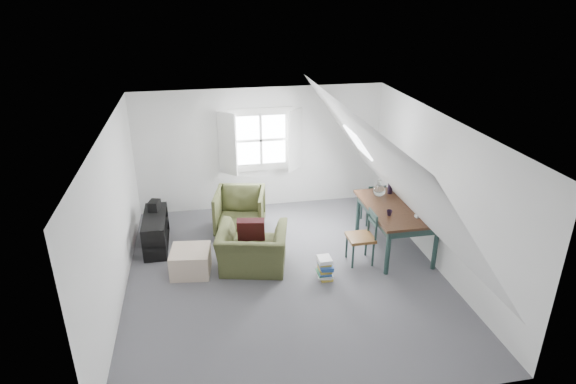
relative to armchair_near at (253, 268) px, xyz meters
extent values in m
plane|color=#525258|center=(0.49, -0.30, 0.00)|extent=(5.50, 5.50, 0.00)
plane|color=white|center=(0.49, -0.30, 2.50)|extent=(5.50, 5.50, 0.00)
plane|color=silver|center=(0.49, 2.45, 1.25)|extent=(5.00, 0.00, 5.00)
plane|color=silver|center=(0.49, -3.05, 1.25)|extent=(5.00, 0.00, 5.00)
plane|color=silver|center=(-2.01, -0.30, 1.25)|extent=(0.00, 5.50, 5.50)
plane|color=silver|center=(2.99, -0.30, 1.25)|extent=(0.00, 5.50, 5.50)
plane|color=white|center=(-1.06, -0.30, 1.78)|extent=(3.19, 5.50, 4.48)
plane|color=white|center=(2.04, -0.30, 1.78)|extent=(3.19, 5.50, 4.48)
cube|color=white|center=(0.49, 2.43, 1.45)|extent=(1.30, 0.04, 1.30)
cube|color=white|center=(-0.19, 2.27, 1.45)|extent=(0.35, 0.35, 1.25)
cube|color=white|center=(1.17, 2.27, 1.45)|extent=(0.35, 0.35, 1.25)
cube|color=white|center=(0.49, 2.42, 1.45)|extent=(1.00, 0.02, 1.00)
cube|color=white|center=(0.49, 2.40, 1.45)|extent=(1.08, 0.04, 0.05)
cube|color=white|center=(0.49, 2.40, 1.45)|extent=(0.05, 0.04, 1.08)
cube|color=white|center=(2.04, 1.00, 1.75)|extent=(0.35, 0.75, 0.47)
imported|color=#3E4321|center=(0.00, 0.00, 0.00)|extent=(1.29, 1.19, 0.71)
imported|color=#3E4321|center=(-0.07, 1.34, 0.00)|extent=(1.07, 1.09, 0.83)
cube|color=#390F12|center=(0.00, 0.15, 0.63)|extent=(0.48, 0.33, 0.46)
cube|color=#BAA48D|center=(-1.01, 0.07, 0.21)|extent=(0.69, 0.69, 0.41)
cube|color=#341E12|center=(2.51, 0.17, 0.81)|extent=(0.99, 1.66, 0.04)
cube|color=#203632|center=(2.51, 0.17, 0.72)|extent=(0.88, 1.55, 0.13)
cylinder|color=#203632|center=(2.10, -0.57, 0.39)|extent=(0.08, 0.08, 0.78)
cylinder|color=#203632|center=(2.92, -0.57, 0.39)|extent=(0.08, 0.08, 0.78)
cylinder|color=#203632|center=(2.10, 0.91, 0.39)|extent=(0.08, 0.08, 0.78)
cylinder|color=#203632|center=(2.92, 0.91, 0.39)|extent=(0.08, 0.08, 0.78)
sphere|color=silver|center=(2.36, 0.62, 0.95)|extent=(0.22, 0.22, 0.22)
cylinder|color=silver|center=(2.36, 0.62, 1.09)|extent=(0.07, 0.07, 0.12)
cylinder|color=black|center=(2.61, 0.72, 0.96)|extent=(0.09, 0.09, 0.27)
cylinder|color=#3F2D1E|center=(2.61, 0.72, 1.26)|extent=(0.03, 0.06, 0.48)
cylinder|color=#3F2D1E|center=(2.63, 0.73, 1.26)|extent=(0.05, 0.07, 0.48)
cylinder|color=#3F2D1E|center=(2.60, 0.71, 1.26)|extent=(0.06, 0.08, 0.48)
imported|color=black|center=(2.26, -0.13, 0.83)|extent=(0.10, 0.10, 0.09)
cube|color=white|center=(2.71, -0.28, 0.85)|extent=(0.13, 0.10, 0.04)
cube|color=brown|center=(2.50, 1.24, 0.42)|extent=(0.40, 0.40, 0.05)
cylinder|color=#203632|center=(2.66, 1.40, 0.20)|extent=(0.03, 0.03, 0.40)
cylinder|color=#203632|center=(2.66, 1.08, 0.20)|extent=(0.03, 0.03, 0.40)
cylinder|color=#203632|center=(2.34, 1.40, 0.20)|extent=(0.03, 0.03, 0.40)
cylinder|color=#203632|center=(2.34, 1.08, 0.20)|extent=(0.03, 0.03, 0.40)
cylinder|color=#203632|center=(2.66, 1.06, 0.63)|extent=(0.03, 0.03, 0.42)
cylinder|color=#203632|center=(2.34, 1.06, 0.63)|extent=(0.03, 0.03, 0.42)
cube|color=#203632|center=(2.50, 1.06, 0.80)|extent=(0.32, 0.03, 0.08)
cube|color=#203632|center=(2.50, 1.06, 0.68)|extent=(0.32, 0.03, 0.06)
cube|color=brown|center=(1.79, -0.13, 0.46)|extent=(0.43, 0.43, 0.05)
cylinder|color=#203632|center=(1.61, 0.04, 0.22)|extent=(0.04, 0.04, 0.44)
cylinder|color=#203632|center=(1.96, 0.04, 0.22)|extent=(0.04, 0.04, 0.44)
cylinder|color=#203632|center=(1.61, -0.31, 0.22)|extent=(0.04, 0.04, 0.44)
cylinder|color=#203632|center=(1.96, -0.31, 0.22)|extent=(0.04, 0.04, 0.44)
cylinder|color=#203632|center=(1.98, 0.04, 0.68)|extent=(0.04, 0.04, 0.46)
cylinder|color=#203632|center=(1.98, -0.31, 0.68)|extent=(0.04, 0.04, 0.46)
cube|color=#203632|center=(1.98, -0.13, 0.87)|extent=(0.03, 0.35, 0.08)
cube|color=#203632|center=(1.98, -0.13, 0.73)|extent=(0.03, 0.35, 0.06)
cube|color=black|center=(-1.60, 1.06, 0.01)|extent=(0.39, 1.16, 0.03)
cube|color=black|center=(-1.60, 1.06, 0.29)|extent=(0.39, 1.16, 0.03)
cube|color=black|center=(-1.60, 1.06, 0.58)|extent=(0.39, 1.16, 0.03)
cube|color=black|center=(-1.60, 0.50, 0.29)|extent=(0.39, 0.03, 0.58)
cube|color=black|center=(-1.60, 1.63, 0.29)|extent=(0.39, 0.03, 0.58)
cube|color=#264C99|center=(-1.60, 0.72, 0.12)|extent=(0.17, 0.19, 0.21)
cube|color=red|center=(-1.60, 1.16, 0.12)|extent=(0.17, 0.23, 0.21)
cube|color=white|center=(-1.60, 0.87, 0.41)|extent=(0.17, 0.21, 0.19)
cube|color=black|center=(-1.60, 1.31, 0.68)|extent=(0.23, 0.28, 0.19)
cube|color=#B29933|center=(1.10, -0.51, 0.02)|extent=(0.19, 0.25, 0.03)
cube|color=white|center=(1.08, -0.50, 0.05)|extent=(0.25, 0.28, 0.03)
cube|color=white|center=(1.11, -0.52, 0.08)|extent=(0.21, 0.27, 0.03)
cube|color=#337F4C|center=(1.06, -0.51, 0.11)|extent=(0.21, 0.26, 0.03)
cube|color=#264C99|center=(1.09, -0.53, 0.13)|extent=(0.22, 0.29, 0.02)
cube|color=#B29933|center=(1.08, -0.51, 0.15)|extent=(0.19, 0.25, 0.02)
cube|color=#B29933|center=(1.09, -0.49, 0.18)|extent=(0.22, 0.28, 0.03)
cube|color=#264C99|center=(1.11, -0.53, 0.21)|extent=(0.22, 0.29, 0.03)
cube|color=#264C99|center=(1.09, -0.53, 0.25)|extent=(0.23, 0.28, 0.03)
cube|color=#B29933|center=(1.09, -0.48, 0.28)|extent=(0.21, 0.26, 0.03)
cube|color=white|center=(1.08, -0.49, 0.31)|extent=(0.21, 0.24, 0.04)
cube|color=white|center=(1.08, -0.49, 0.35)|extent=(0.21, 0.25, 0.03)
camera|label=1|loc=(-0.71, -6.81, 4.33)|focal=30.00mm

